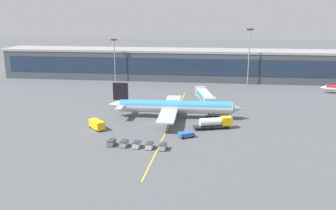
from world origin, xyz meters
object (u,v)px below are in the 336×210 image
at_px(baggage_cart_2, 137,145).
at_px(baggage_cart_3, 150,146).
at_px(main_airliner, 174,107).
at_px(baggage_cart_0, 112,143).
at_px(baggage_cart_4, 163,147).
at_px(pushback_tug, 186,134).
at_px(fuel_tanker, 215,123).
at_px(baggage_cart_1, 124,144).
at_px(lavatory_truck, 97,124).

bearing_deg(baggage_cart_2, baggage_cart_3, -4.60).
bearing_deg(main_airliner, baggage_cart_0, -115.52).
bearing_deg(baggage_cart_4, pushback_tug, 63.56).
bearing_deg(baggage_cart_0, fuel_tanker, 33.65).
distance_m(main_airliner, baggage_cart_1, 27.96).
bearing_deg(main_airliner, baggage_cart_3, -96.06).
bearing_deg(baggage_cart_4, lavatory_truck, 147.33).
height_order(fuel_tanker, baggage_cart_0, fuel_tanker).
height_order(main_airliner, fuel_tanker, main_airliner).
height_order(baggage_cart_0, baggage_cart_3, same).
bearing_deg(fuel_tanker, baggage_cart_1, -142.23).
height_order(baggage_cart_1, baggage_cart_2, same).
bearing_deg(pushback_tug, baggage_cart_1, -148.92).
distance_m(lavatory_truck, pushback_tug, 25.43).
bearing_deg(baggage_cart_4, baggage_cart_2, 175.40).
distance_m(fuel_tanker, baggage_cart_3, 23.27).
bearing_deg(baggage_cart_0, pushback_tug, 25.53).
bearing_deg(main_airliner, lavatory_truck, -145.44).
height_order(pushback_tug, baggage_cart_2, baggage_cart_2).
relative_size(fuel_tanker, pushback_tug, 2.49).
distance_m(baggage_cart_2, baggage_cart_4, 6.40).
bearing_deg(lavatory_truck, pushback_tug, -8.61).
height_order(baggage_cart_2, baggage_cart_4, same).
bearing_deg(pushback_tug, baggage_cart_2, -141.32).
distance_m(pushback_tug, baggage_cart_1, 16.59).
distance_m(baggage_cart_0, baggage_cart_4, 12.80).
bearing_deg(baggage_cart_3, lavatory_truck, 143.33).
bearing_deg(baggage_cart_3, main_airliner, 83.94).
relative_size(baggage_cart_0, baggage_cart_1, 1.00).
height_order(fuel_tanker, baggage_cart_3, fuel_tanker).
height_order(lavatory_truck, baggage_cart_1, lavatory_truck).
bearing_deg(baggage_cart_2, pushback_tug, 38.68).
height_order(lavatory_truck, baggage_cart_4, lavatory_truck).
distance_m(fuel_tanker, baggage_cart_4, 21.50).
bearing_deg(baggage_cart_0, main_airliner, 64.48).
height_order(fuel_tanker, pushback_tug, fuel_tanker).
bearing_deg(pushback_tug, baggage_cart_0, -154.47).
bearing_deg(baggage_cart_1, lavatory_truck, 131.45).
height_order(main_airliner, baggage_cart_0, main_airliner).
distance_m(baggage_cart_0, baggage_cart_2, 6.40).
bearing_deg(lavatory_truck, baggage_cart_1, -48.55).
height_order(pushback_tug, baggage_cart_1, baggage_cart_1).
distance_m(pushback_tug, baggage_cart_4, 10.43).
relative_size(main_airliner, pushback_tug, 9.36).
xyz_separation_m(fuel_tanker, baggage_cart_1, (-21.79, -16.89, -0.96)).
xyz_separation_m(main_airliner, baggage_cart_3, (-2.84, -26.76, -2.77)).
distance_m(main_airliner, baggage_cart_0, 28.93).
relative_size(fuel_tanker, baggage_cart_3, 3.99).
relative_size(fuel_tanker, baggage_cart_1, 3.99).
relative_size(main_airliner, lavatory_truck, 7.16).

